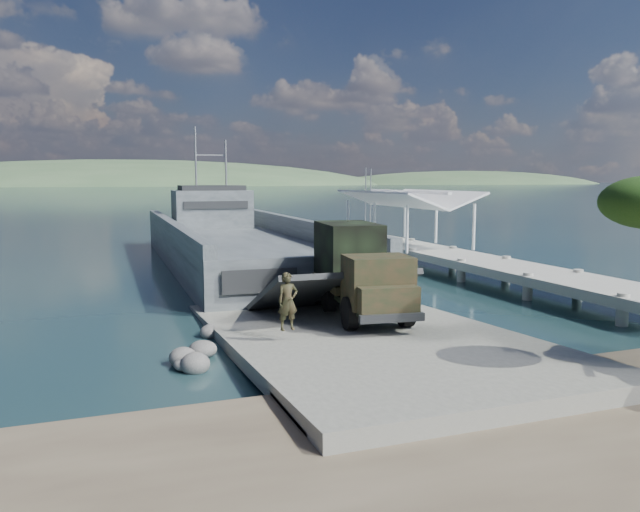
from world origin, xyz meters
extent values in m
plane|color=#1C3C45|center=(0.00, 0.00, 0.00)|extent=(1400.00, 1400.00, 0.00)
cube|color=slate|center=(0.00, -1.00, 0.25)|extent=(10.00, 18.00, 0.50)
cube|color=#AEADA4|center=(13.00, 18.00, 1.00)|extent=(4.00, 44.00, 0.50)
cube|color=#40474B|center=(0.57, 22.01, 0.49)|extent=(10.50, 32.78, 2.71)
cube|color=#40474B|center=(-3.99, 22.11, 2.50)|extent=(1.38, 32.58, 1.41)
cube|color=#40474B|center=(5.13, 21.91, 2.50)|extent=(1.38, 32.58, 1.41)
cube|color=#40474B|center=(0.21, 5.84, 1.09)|extent=(9.78, 0.65, 2.82)
cube|color=#40474B|center=(0.82, 32.86, 3.47)|extent=(6.61, 4.49, 3.26)
cube|color=#252729|center=(0.82, 32.86, 5.32)|extent=(5.50, 3.59, 0.43)
cylinder|color=#9A9C9F|center=(-0.49, 32.89, 7.82)|extent=(0.17, 0.17, 5.43)
cylinder|color=#9A9C9F|center=(2.12, 32.83, 7.27)|extent=(0.17, 0.17, 4.34)
cylinder|color=black|center=(-0.31, -0.47, 1.12)|extent=(0.59, 1.29, 1.25)
cylinder|color=black|center=(1.88, -0.76, 1.12)|extent=(0.59, 1.29, 1.25)
cylinder|color=black|center=(0.11, 2.76, 1.12)|extent=(0.59, 1.29, 1.25)
cylinder|color=black|center=(2.30, 2.48, 1.12)|extent=(0.59, 1.29, 1.25)
cylinder|color=black|center=(0.35, 4.67, 1.12)|extent=(0.59, 1.29, 1.25)
cylinder|color=black|center=(2.54, 4.38, 1.12)|extent=(0.59, 1.29, 1.25)
cube|color=black|center=(1.13, 2.05, 1.27)|extent=(3.03, 7.51, 0.24)
cube|color=black|center=(0.79, -0.52, 2.28)|extent=(2.63, 2.21, 1.92)
cube|color=black|center=(0.65, -1.66, 1.80)|extent=(2.30, 1.14, 0.96)
cube|color=black|center=(1.30, 3.38, 1.60)|extent=(2.95, 4.69, 0.34)
cube|color=black|center=(1.32, 3.57, 3.00)|extent=(2.75, 3.91, 2.40)
cube|color=#252729|center=(0.58, -2.14, 1.22)|extent=(2.41, 0.55, 0.29)
imported|color=black|center=(-3.00, -1.24, 1.51)|extent=(0.78, 0.54, 2.02)
cube|color=white|center=(16.17, 33.08, 0.27)|extent=(2.50, 6.14, 0.98)
cube|color=white|center=(16.03, 32.00, 0.92)|extent=(1.73, 1.92, 0.65)
cylinder|color=#9A9C9F|center=(16.17, 33.08, 3.79)|extent=(0.11, 0.11, 6.50)
cube|color=white|center=(17.40, 36.91, 0.28)|extent=(2.14, 6.20, 1.00)
cube|color=white|center=(17.33, 35.81, 0.94)|extent=(1.66, 1.87, 0.67)
cylinder|color=#9A9C9F|center=(17.40, 36.91, 3.88)|extent=(0.11, 0.11, 6.65)
camera|label=1|loc=(-9.35, -21.50, 6.13)|focal=35.00mm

